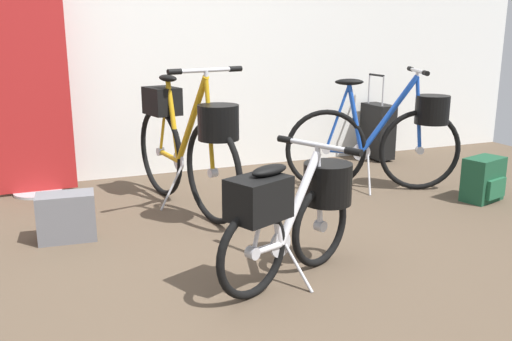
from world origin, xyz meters
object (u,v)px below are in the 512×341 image
(display_bike_left, at_px, (187,140))
(backpack_on_floor, at_px, (67,217))
(folding_bike_foreground, at_px, (295,207))
(display_bike_right, at_px, (389,135))
(handbag_on_floor, at_px, (484,180))
(floor_banner_stand, at_px, (29,100))
(rolling_suitcase, at_px, (378,131))

(display_bike_left, height_order, backpack_on_floor, display_bike_left)
(folding_bike_foreground, height_order, backpack_on_floor, folding_bike_foreground)
(display_bike_right, bearing_deg, handbag_on_floor, -46.63)
(floor_banner_stand, bearing_deg, handbag_on_floor, -24.98)
(floor_banner_stand, bearing_deg, backpack_on_floor, -82.31)
(display_bike_right, bearing_deg, folding_bike_foreground, -139.35)
(handbag_on_floor, bearing_deg, folding_bike_foreground, -160.23)
(floor_banner_stand, distance_m, handbag_on_floor, 3.45)
(display_bike_left, xyz_separation_m, handbag_on_floor, (2.09, -0.62, -0.34))
(floor_banner_stand, height_order, folding_bike_foreground, floor_banner_stand)
(backpack_on_floor, relative_size, handbag_on_floor, 1.00)
(folding_bike_foreground, distance_m, rolling_suitcase, 2.89)
(handbag_on_floor, bearing_deg, rolling_suitcase, 88.20)
(display_bike_left, relative_size, rolling_suitcase, 1.73)
(floor_banner_stand, relative_size, display_bike_left, 1.14)
(rolling_suitcase, bearing_deg, display_bike_left, -158.37)
(display_bike_left, bearing_deg, rolling_suitcase, 21.63)
(folding_bike_foreground, xyz_separation_m, rolling_suitcase, (1.93, 2.15, -0.10))
(folding_bike_foreground, height_order, rolling_suitcase, rolling_suitcase)
(display_bike_right, height_order, backpack_on_floor, display_bike_right)
(display_bike_left, height_order, handbag_on_floor, display_bike_left)
(folding_bike_foreground, distance_m, handbag_on_floor, 2.02)
(folding_bike_foreground, bearing_deg, backpack_on_floor, 136.28)
(floor_banner_stand, height_order, rolling_suitcase, floor_banner_stand)
(display_bike_right, distance_m, backpack_on_floor, 2.47)
(rolling_suitcase, distance_m, handbag_on_floor, 1.47)
(floor_banner_stand, distance_m, rolling_suitcase, 3.16)
(folding_bike_foreground, xyz_separation_m, display_bike_left, (-0.20, 1.30, 0.12))
(folding_bike_foreground, xyz_separation_m, display_bike_right, (1.40, 1.20, 0.06))
(folding_bike_foreground, relative_size, handbag_on_floor, 2.60)
(folding_bike_foreground, relative_size, display_bike_left, 0.63)
(floor_banner_stand, height_order, display_bike_right, floor_banner_stand)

